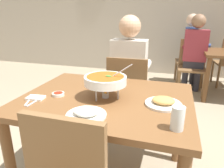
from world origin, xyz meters
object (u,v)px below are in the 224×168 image
at_px(chair_diner_main, 128,91).
at_px(appetizer_plate, 163,102).
at_px(sauce_dish, 58,94).
at_px(diner_main, 129,70).
at_px(drink_glass, 177,119).
at_px(patron_bg_middle, 192,45).
at_px(rice_plate, 86,113).
at_px(curry_bowl, 106,81).
at_px(dining_table_main, 106,110).
at_px(chair_bg_left, 192,63).
at_px(chair_bg_middle, 194,58).
at_px(patron_bg_left, 195,50).

relative_size(chair_diner_main, appetizer_plate, 3.75).
bearing_deg(sauce_dish, diner_main, 68.41).
relative_size(drink_glass, patron_bg_middle, 0.10).
height_order(diner_main, rice_plate, diner_main).
relative_size(diner_main, curry_bowl, 3.94).
distance_m(diner_main, patron_bg_middle, 2.20).
height_order(chair_diner_main, diner_main, diner_main).
bearing_deg(appetizer_plate, sauce_dish, -176.14).
bearing_deg(chair_diner_main, dining_table_main, -90.00).
relative_size(rice_plate, chair_bg_left, 0.27).
xyz_separation_m(dining_table_main, diner_main, (0.00, 0.80, 0.10)).
bearing_deg(patron_bg_middle, curry_bowl, -104.31).
distance_m(drink_glass, chair_bg_left, 2.74).
bearing_deg(dining_table_main, chair_diner_main, 90.00).
xyz_separation_m(curry_bowl, chair_bg_left, (0.74, 2.41, -0.37)).
relative_size(dining_table_main, rice_plate, 5.06).
relative_size(chair_diner_main, chair_bg_middle, 1.00).
height_order(chair_bg_middle, patron_bg_left, patron_bg_left).
distance_m(rice_plate, sauce_dish, 0.41).
xyz_separation_m(diner_main, appetizer_plate, (0.41, -0.83, 0.02)).
xyz_separation_m(curry_bowl, patron_bg_middle, (0.74, 2.89, -0.13)).
bearing_deg(rice_plate, drink_glass, 0.27).
distance_m(diner_main, appetizer_plate, 0.92).
bearing_deg(curry_bowl, dining_table_main, 106.64).
height_order(curry_bowl, appetizer_plate, curry_bowl).
bearing_deg(sauce_dish, patron_bg_middle, 69.78).
xyz_separation_m(chair_bg_left, patron_bg_left, (0.02, -0.02, 0.24)).
xyz_separation_m(dining_table_main, curry_bowl, (0.00, -0.01, 0.23)).
bearing_deg(drink_glass, patron_bg_left, 84.36).
relative_size(drink_glass, patron_bg_left, 0.10).
distance_m(chair_diner_main, diner_main, 0.24).
xyz_separation_m(chair_diner_main, patron_bg_left, (0.76, 1.61, 0.24)).
distance_m(chair_diner_main, sauce_dish, 0.95).
distance_m(sauce_dish, patron_bg_middle, 3.15).
bearing_deg(chair_bg_left, chair_diner_main, -114.44).
bearing_deg(rice_plate, patron_bg_left, 73.89).
bearing_deg(diner_main, drink_glass, -66.13).
xyz_separation_m(curry_bowl, drink_glass, (0.49, -0.31, -0.07)).
height_order(sauce_dish, chair_bg_left, chair_bg_left).
xyz_separation_m(rice_plate, chair_bg_left, (0.76, 2.72, -0.26)).
distance_m(dining_table_main, appetizer_plate, 0.43).
xyz_separation_m(dining_table_main, chair_diner_main, (-0.00, 0.77, -0.13)).
bearing_deg(dining_table_main, curry_bowl, -73.36).
height_order(diner_main, curry_bowl, diner_main).
height_order(sauce_dish, patron_bg_left, patron_bg_left).
distance_m(dining_table_main, drink_glass, 0.61).
relative_size(rice_plate, patron_bg_left, 0.18).
distance_m(dining_table_main, chair_diner_main, 0.78).
relative_size(drink_glass, chair_bg_left, 0.14).
xyz_separation_m(chair_bg_middle, patron_bg_left, (-0.04, -0.49, 0.24)).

